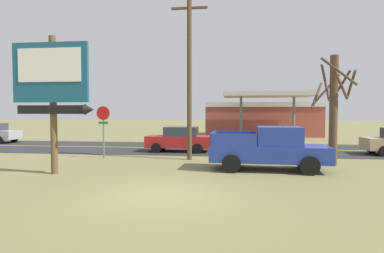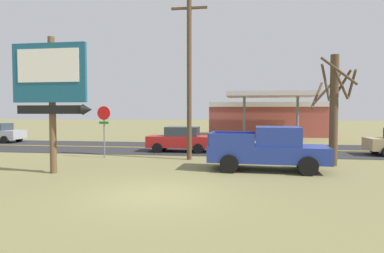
# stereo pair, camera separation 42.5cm
# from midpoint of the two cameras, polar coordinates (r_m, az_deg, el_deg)

# --- Properties ---
(ground_plane) EXTENTS (180.00, 180.00, 0.00)m
(ground_plane) POSITION_cam_midpoint_polar(r_m,az_deg,el_deg) (10.63, -5.39, -11.75)
(ground_plane) COLOR olive
(road_asphalt) EXTENTS (140.00, 8.00, 0.02)m
(road_asphalt) POSITION_cam_midpoint_polar(r_m,az_deg,el_deg) (23.28, 2.36, -3.84)
(road_asphalt) COLOR #2B2B2D
(road_asphalt) RESTS_ON ground
(road_centre_line) EXTENTS (126.00, 0.20, 0.01)m
(road_centre_line) POSITION_cam_midpoint_polar(r_m,az_deg,el_deg) (23.27, 2.36, -3.81)
(road_centre_line) COLOR gold
(road_centre_line) RESTS_ON road_asphalt
(motel_sign) EXTENTS (3.51, 0.54, 5.78)m
(motel_sign) POSITION_cam_midpoint_polar(r_m,az_deg,el_deg) (14.93, -22.54, 6.96)
(motel_sign) COLOR brown
(motel_sign) RESTS_ON ground
(stop_sign) EXTENTS (0.80, 0.08, 2.95)m
(stop_sign) POSITION_cam_midpoint_polar(r_m,az_deg,el_deg) (19.11, -14.46, 0.72)
(stop_sign) COLOR slate
(stop_sign) RESTS_ON ground
(utility_pole) EXTENTS (2.17, 0.26, 9.49)m
(utility_pole) POSITION_cam_midpoint_polar(r_m,az_deg,el_deg) (18.02, 0.20, 10.46)
(utility_pole) COLOR brown
(utility_pole) RESTS_ON ground
(bare_tree) EXTENTS (2.09, 2.06, 5.37)m
(bare_tree) POSITION_cam_midpoint_polar(r_m,az_deg,el_deg) (17.35, 24.12, 3.32)
(bare_tree) COLOR brown
(bare_tree) RESTS_ON ground
(gas_station) EXTENTS (12.00, 11.50, 4.40)m
(gas_station) POSITION_cam_midpoint_polar(r_m,az_deg,el_deg) (36.72, 13.08, 1.50)
(gas_station) COLOR #A84C42
(gas_station) RESTS_ON ground
(pickup_blue_parked_on_lawn) EXTENTS (5.28, 2.41, 1.96)m
(pickup_blue_parked_on_lawn) POSITION_cam_midpoint_polar(r_m,az_deg,el_deg) (15.10, 14.00, -3.81)
(pickup_blue_parked_on_lawn) COLOR #233893
(pickup_blue_parked_on_lawn) RESTS_ON ground
(car_red_near_lane) EXTENTS (4.20, 2.00, 1.64)m
(car_red_near_lane) POSITION_cam_midpoint_polar(r_m,az_deg,el_deg) (21.39, -1.41, -2.20)
(car_red_near_lane) COLOR red
(car_red_near_lane) RESTS_ON ground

